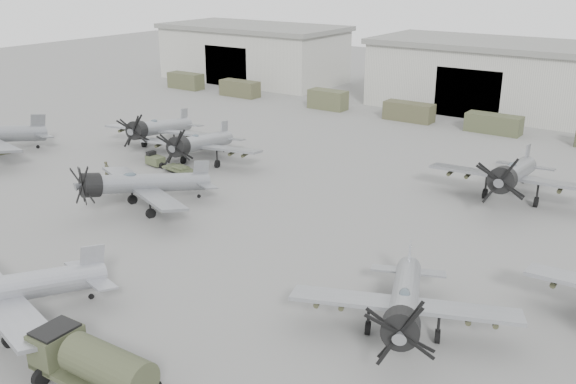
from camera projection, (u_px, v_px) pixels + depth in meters
The scene contains 16 objects.
ground at pixel (113, 303), 35.91m from camera, with size 220.00×220.00×0.00m, color slate.
hangar_left at pixel (253, 52), 102.73m from camera, with size 29.00×14.80×8.70m.
hangar_center at pixel (487, 75), 82.28m from camera, with size 29.00×14.80×8.70m.
support_truck_0 at pixel (186, 81), 96.54m from camera, with size 5.64×2.20×2.34m, color #44462E.
support_truck_1 at pixel (240, 89), 90.93m from camera, with size 5.88×2.20×2.23m, color #44442C.
support_truck_2 at pixel (328, 100), 83.01m from camera, with size 5.04×2.20×2.46m, color #474A30.
support_truck_3 at pixel (409, 112), 76.92m from camera, with size 5.99×2.20×2.19m, color #44432C.
support_truck_4 at pixel (494, 124), 71.43m from camera, with size 6.09×2.20×2.08m, color #41452D.
aircraft_mid_1 at pixel (138, 184), 48.51m from camera, with size 11.80×10.65×4.77m.
aircraft_mid_2 at pixel (404, 302), 31.78m from camera, with size 11.42×10.32×4.63m.
aircraft_far_0 at pixel (157, 128), 64.87m from camera, with size 12.01×10.81×4.77m.
aircraft_far_1 at pixel (513, 174), 50.08m from camera, with size 13.14×11.82×5.24m.
aircraft_extra_663 at pixel (199, 143), 59.40m from camera, with size 12.01×10.81×4.77m.
fuel_tanker at pixel (93, 363), 28.02m from camera, with size 6.72×3.18×2.57m.
tug_trailer at pixel (165, 164), 59.05m from camera, with size 6.64×2.08×1.32m.
ground_crew at pixel (107, 170), 56.19m from camera, with size 0.59×0.38×1.61m, color #3A3926.
Camera 1 is at (26.18, -20.39, 17.99)m, focal length 40.00 mm.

